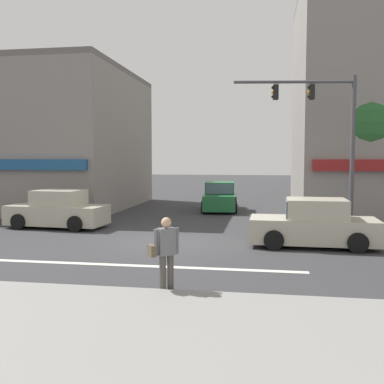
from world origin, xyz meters
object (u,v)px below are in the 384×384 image
utility_pole_far_right (374,136)px  sedan_crossing_center (314,225)px  traffic_light_mast (329,127)px  utility_pole_near_left (21,139)px  street_tree (362,125)px  pedestrian_foreground_with_bag (165,251)px  sedan_crossing_rightbound (220,198)px  sedan_parked_curbside (58,211)px

utility_pole_far_right → sedan_crossing_center: bearing=-116.2°
sedan_crossing_center → traffic_light_mast: bearing=76.4°
utility_pole_near_left → sedan_crossing_center: utility_pole_near_left is taller
street_tree → pedestrian_foreground_with_bag: street_tree is taller
street_tree → sedan_crossing_rightbound: street_tree is taller
sedan_parked_curbside → sedan_crossing_center: same height
utility_pole_far_right → pedestrian_foreground_with_bag: size_ratio=4.55×
utility_pole_far_right → sedan_crossing_center: utility_pole_far_right is taller
utility_pole_near_left → utility_pole_far_right: bearing=5.0°
street_tree → pedestrian_foreground_with_bag: 14.86m
traffic_light_mast → utility_pole_near_left: bearing=173.5°
traffic_light_mast → street_tree: bearing=59.1°
street_tree → pedestrian_foreground_with_bag: bearing=-116.9°
street_tree → sedan_crossing_rightbound: (-6.92, 2.59, -3.72)m
utility_pole_far_right → pedestrian_foreground_with_bag: utility_pole_far_right is taller
street_tree → traffic_light_mast: bearing=-120.9°
sedan_crossing_rightbound → sedan_crossing_center: bearing=-67.0°
sedan_crossing_rightbound → pedestrian_foreground_with_bag: 15.48m
sedan_crossing_center → sedan_parked_curbside: bearing=166.7°
street_tree → utility_pole_near_left: utility_pole_near_left is taller
utility_pole_far_right → sedan_crossing_center: size_ratio=1.84×
sedan_crossing_rightbound → sedan_crossing_center: same height
utility_pole_near_left → pedestrian_foreground_with_bag: size_ratio=4.44×
pedestrian_foreground_with_bag → street_tree: bearing=63.1°
utility_pole_near_left → sedan_crossing_rightbound: 10.73m
traffic_light_mast → sedan_crossing_center: size_ratio=1.50×
utility_pole_near_left → pedestrian_foreground_with_bag: utility_pole_near_left is taller
sedan_parked_curbside → sedan_crossing_center: bearing=-13.3°
sedan_crossing_center → sedan_crossing_rightbound: bearing=113.0°
sedan_crossing_rightbound → utility_pole_near_left: bearing=-155.6°
utility_pole_far_right → pedestrian_foreground_with_bag: 14.85m
traffic_light_mast → pedestrian_foreground_with_bag: traffic_light_mast is taller
pedestrian_foreground_with_bag → utility_pole_far_right: bearing=61.0°
utility_pole_near_left → utility_pole_far_right: size_ratio=0.98×
utility_pole_near_left → utility_pole_far_right: (16.78, 1.48, 0.09)m
street_tree → sedan_parked_curbside: bearing=-160.6°
sedan_crossing_rightbound → pedestrian_foreground_with_bag: bearing=-88.6°
pedestrian_foreground_with_bag → sedan_parked_curbside: bearing=128.0°
utility_pole_near_left → sedan_crossing_center: (13.41, -5.34, -3.14)m
utility_pole_far_right → sedan_parked_curbside: 14.60m
sedan_crossing_rightbound → pedestrian_foreground_with_bag: (0.38, -15.47, 0.24)m
utility_pole_near_left → pedestrian_foreground_with_bag: 15.14m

